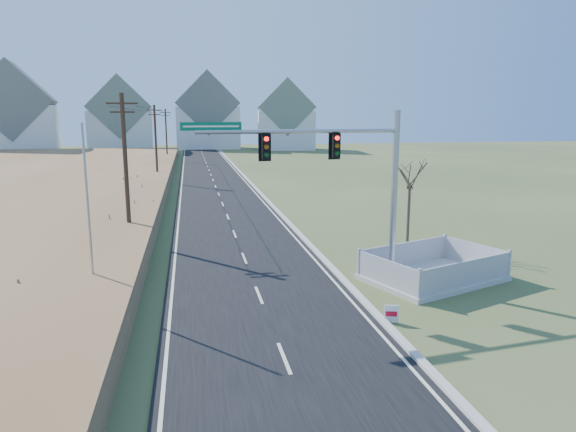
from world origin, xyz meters
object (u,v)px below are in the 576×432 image
Objects in this scene: open_sign at (391,314)px; flagpole at (90,234)px; fence_enclosure at (433,274)px; traffic_signal_mast at (356,181)px; bare_tree at (410,172)px.

open_sign is 12.32m from flagpole.
fence_enclosure reaches higher than open_sign.
bare_tree is (5.17, 5.75, -0.32)m from traffic_signal_mast.
bare_tree is (5.27, 10.51, 4.12)m from open_sign.
fence_enclosure is 6.01m from open_sign.
flagpole is (-15.23, -0.36, 2.67)m from fence_enclosure.
open_sign is at bearing -151.39° from fence_enclosure.
open_sign is 0.12× the size of bare_tree.
traffic_signal_mast reaches higher than open_sign.
fence_enclosure is 10.83× the size of open_sign.
fence_enclosure is 0.98× the size of flagpole.
fence_enclosure is at bearing -9.19° from traffic_signal_mast.
bare_tree reaches higher than fence_enclosure.
open_sign is at bearing -116.60° from bare_tree.
bare_tree is at bearing 20.90° from flagpole.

